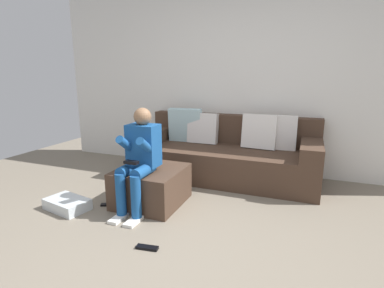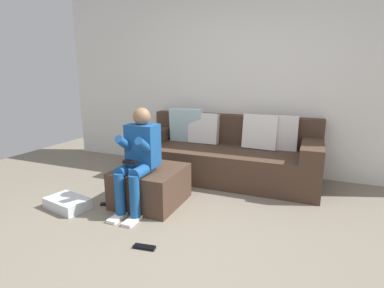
{
  "view_description": "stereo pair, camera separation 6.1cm",
  "coord_description": "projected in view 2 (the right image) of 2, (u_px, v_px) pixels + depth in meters",
  "views": [
    {
      "loc": [
        0.9,
        -1.81,
        1.37
      ],
      "look_at": [
        -0.34,
        1.39,
        0.56
      ],
      "focal_mm": 28.13,
      "sensor_mm": 36.0,
      "label": 1
    },
    {
      "loc": [
        0.96,
        -1.79,
        1.37
      ],
      "look_at": [
        -0.34,
        1.39,
        0.56
      ],
      "focal_mm": 28.13,
      "sensor_mm": 36.0,
      "label": 2
    }
  ],
  "objects": [
    {
      "name": "storage_bin",
      "position": [
        67.0,
        203.0,
        3.12
      ],
      "size": [
        0.49,
        0.37,
        0.11
      ],
      "primitive_type": "cube",
      "rotation": [
        0.0,
        0.0,
        -0.2
      ],
      "color": "silver",
      "rests_on": "ground_plane"
    },
    {
      "name": "person_seated",
      "position": [
        139.0,
        155.0,
        2.99
      ],
      "size": [
        0.31,
        0.6,
        1.04
      ],
      "color": "#194C8C",
      "rests_on": "ground_plane"
    },
    {
      "name": "remote_under_side_table",
      "position": [
        66.0,
        197.0,
        3.39
      ],
      "size": [
        0.16,
        0.15,
        0.02
      ],
      "primitive_type": "cube",
      "rotation": [
        0.0,
        0.0,
        -0.69
      ],
      "color": "black",
      "rests_on": "ground_plane"
    },
    {
      "name": "remote_near_ottoman",
      "position": [
        144.0,
        247.0,
        2.41
      ],
      "size": [
        0.19,
        0.08,
        0.02
      ],
      "primitive_type": "cube",
      "rotation": [
        0.0,
        0.0,
        0.13
      ],
      "color": "black",
      "rests_on": "ground_plane"
    },
    {
      "name": "ground_plane",
      "position": [
        164.0,
        259.0,
        2.28
      ],
      "size": [
        7.42,
        7.42,
        0.0
      ],
      "primitive_type": "plane",
      "color": "slate"
    },
    {
      "name": "couch_sectional",
      "position": [
        227.0,
        154.0,
        4.01
      ],
      "size": [
        2.34,
        0.92,
        0.89
      ],
      "color": "#473326",
      "rests_on": "ground_plane"
    },
    {
      "name": "remote_by_storage_bin",
      "position": [
        108.0,
        204.0,
        3.21
      ],
      "size": [
        0.17,
        0.11,
        0.02
      ],
      "primitive_type": "cube",
      "rotation": [
        0.0,
        0.0,
        0.42
      ],
      "color": "black",
      "rests_on": "ground_plane"
    },
    {
      "name": "ottoman",
      "position": [
        151.0,
        186.0,
        3.23
      ],
      "size": [
        0.66,
        0.7,
        0.39
      ],
      "primitive_type": "cube",
      "color": "#473326",
      "rests_on": "ground_plane"
    },
    {
      "name": "wall_back",
      "position": [
        243.0,
        72.0,
        4.13
      ],
      "size": [
        5.71,
        0.1,
        2.79
      ],
      "primitive_type": "cube",
      "color": "silver",
      "rests_on": "ground_plane"
    }
  ]
}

